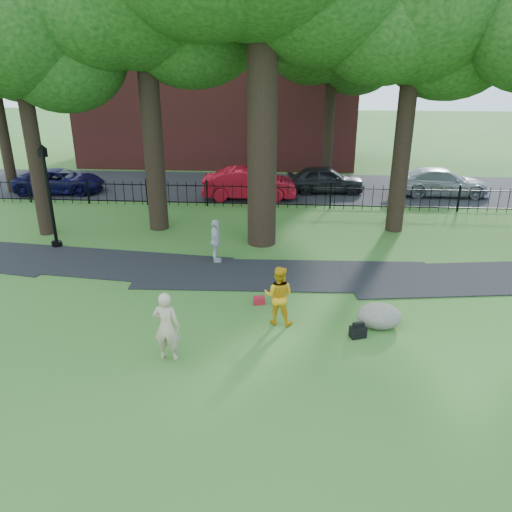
# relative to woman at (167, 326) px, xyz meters

# --- Properties ---
(ground) EXTENTS (120.00, 120.00, 0.00)m
(ground) POSITION_rel_woman_xyz_m (1.74, 1.28, -0.89)
(ground) COLOR #2F6322
(ground) RESTS_ON ground
(footpath) EXTENTS (36.07, 3.85, 0.03)m
(footpath) POSITION_rel_woman_xyz_m (2.74, 5.18, -0.89)
(footpath) COLOR black
(footpath) RESTS_ON ground
(street) EXTENTS (80.00, 7.00, 0.02)m
(street) POSITION_rel_woman_xyz_m (1.74, 17.28, -0.89)
(street) COLOR black
(street) RESTS_ON ground
(iron_fence) EXTENTS (44.00, 0.04, 1.20)m
(iron_fence) POSITION_rel_woman_xyz_m (1.74, 13.28, -0.29)
(iron_fence) COLOR black
(iron_fence) RESTS_ON ground
(brick_building) EXTENTS (18.00, 8.00, 12.00)m
(brick_building) POSITION_rel_woman_xyz_m (-2.26, 25.28, 5.11)
(brick_building) COLOR maroon
(brick_building) RESTS_ON ground
(tree_row) EXTENTS (26.82, 7.96, 12.42)m
(tree_row) POSITION_rel_woman_xyz_m (2.26, 9.68, 7.26)
(tree_row) COLOR black
(tree_row) RESTS_ON ground
(woman) EXTENTS (0.67, 0.46, 1.78)m
(woman) POSITION_rel_woman_xyz_m (0.00, 0.00, 0.00)
(woman) COLOR tan
(woman) RESTS_ON ground
(man) EXTENTS (0.91, 0.76, 1.68)m
(man) POSITION_rel_woman_xyz_m (2.61, 1.96, -0.05)
(man) COLOR orange
(man) RESTS_ON ground
(pedestrian) EXTENTS (0.51, 0.97, 1.59)m
(pedestrian) POSITION_rel_woman_xyz_m (0.24, 6.18, -0.10)
(pedestrian) COLOR silver
(pedestrian) RESTS_ON ground
(boulder) EXTENTS (1.43, 1.24, 0.70)m
(boulder) POSITION_rel_woman_xyz_m (5.36, 2.01, -0.54)
(boulder) COLOR slate
(boulder) RESTS_ON ground
(lamppost) EXTENTS (0.39, 0.39, 3.94)m
(lamppost) POSITION_rel_woman_xyz_m (-6.15, 7.27, 1.04)
(lamppost) COLOR black
(lamppost) RESTS_ON ground
(backpack) EXTENTS (0.47, 0.38, 0.31)m
(backpack) POSITION_rel_woman_xyz_m (4.72, 1.35, -0.73)
(backpack) COLOR black
(backpack) RESTS_ON ground
(red_bag) EXTENTS (0.37, 0.27, 0.23)m
(red_bag) POSITION_rel_woman_xyz_m (2.00, 3.05, -0.78)
(red_bag) COLOR maroon
(red_bag) RESTS_ON ground
(red_sedan) EXTENTS (4.86, 1.95, 1.57)m
(red_sedan) POSITION_rel_woman_xyz_m (0.68, 14.85, -0.10)
(red_sedan) COLOR red
(red_sedan) RESTS_ON ground
(navy_van) EXTENTS (4.81, 2.58, 1.28)m
(navy_van) POSITION_rel_woman_xyz_m (-9.60, 15.29, -0.25)
(navy_van) COLOR #0B0B37
(navy_van) RESTS_ON ground
(grey_car) EXTENTS (4.25, 1.93, 1.42)m
(grey_car) POSITION_rel_woman_xyz_m (4.65, 16.45, -0.18)
(grey_car) COLOR black
(grey_car) RESTS_ON ground
(silver_car) EXTENTS (4.89, 2.02, 1.41)m
(silver_car) POSITION_rel_woman_xyz_m (10.74, 16.29, -0.18)
(silver_car) COLOR #9B9DA4
(silver_car) RESTS_ON ground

